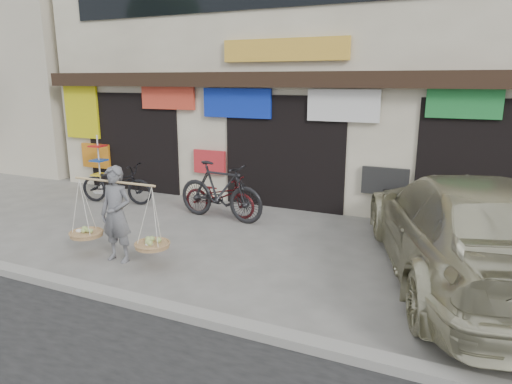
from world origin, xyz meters
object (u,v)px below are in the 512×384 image
at_px(street_vendor, 117,218).
at_px(bike_0, 116,183).
at_px(bike_2, 219,197).
at_px(display_rack, 100,169).
at_px(bike_1, 220,191).
at_px(suv, 467,229).

relative_size(street_vendor, bike_0, 1.02).
relative_size(bike_2, display_rack, 1.10).
distance_m(bike_0, bike_2, 2.92).
relative_size(street_vendor, bike_1, 0.91).
relative_size(bike_0, bike_2, 1.10).
height_order(bike_0, display_rack, display_rack).
bearing_deg(display_rack, suv, -12.77).
bearing_deg(bike_0, suv, -110.17).
xyz_separation_m(street_vendor, display_rack, (-3.84, 3.69, -0.13)).
relative_size(suv, display_rack, 3.93).
xyz_separation_m(street_vendor, bike_1, (0.43, 2.84, -0.12)).
distance_m(bike_0, bike_1, 3.06).
xyz_separation_m(street_vendor, bike_0, (-2.62, 2.97, -0.26)).
distance_m(bike_2, display_rack, 4.18).
bearing_deg(bike_0, bike_2, -98.97).
bearing_deg(suv, display_rack, -30.22).
height_order(street_vendor, suv, suv).
distance_m(street_vendor, bike_0, 3.97).
bearing_deg(bike_2, street_vendor, 172.92).
distance_m(bike_1, bike_2, 0.31).
height_order(street_vendor, display_rack, street_vendor).
distance_m(street_vendor, suv, 5.64).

